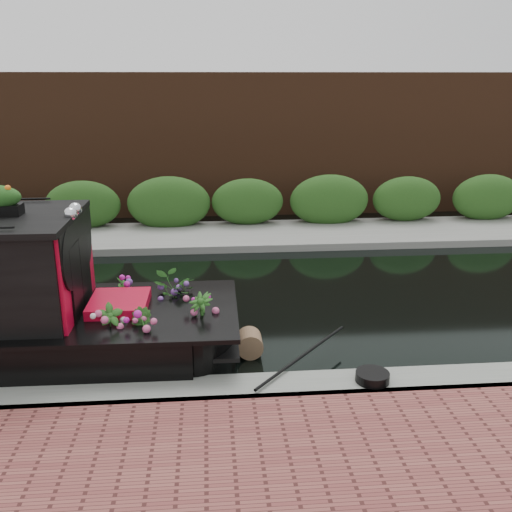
{
  "coord_description": "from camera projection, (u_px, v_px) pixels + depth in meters",
  "views": [
    {
      "loc": [
        1.2,
        -9.52,
        3.9
      ],
      "look_at": [
        1.96,
        -0.6,
        1.07
      ],
      "focal_mm": 40.0,
      "sensor_mm": 36.0,
      "label": 1
    }
  ],
  "objects": [
    {
      "name": "ground",
      "position": [
        144.0,
        306.0,
        10.12
      ],
      "size": [
        80.0,
        80.0,
        0.0
      ],
      "primitive_type": "plane",
      "color": "black",
      "rests_on": "ground"
    },
    {
      "name": "near_bank_coping",
      "position": [
        116.0,
        409.0,
        6.99
      ],
      "size": [
        40.0,
        0.6,
        0.5
      ],
      "primitive_type": "cube",
      "color": "gray",
      "rests_on": "ground"
    },
    {
      "name": "far_bank_path",
      "position": [
        161.0,
        241.0,
        14.11
      ],
      "size": [
        40.0,
        2.4,
        0.34
      ],
      "primitive_type": "cube",
      "color": "gray",
      "rests_on": "ground"
    },
    {
      "name": "far_hedge",
      "position": [
        163.0,
        231.0,
        14.97
      ],
      "size": [
        40.0,
        1.1,
        2.8
      ],
      "primitive_type": "cube",
      "color": "#26501A",
      "rests_on": "ground"
    },
    {
      "name": "far_brick_wall",
      "position": [
        168.0,
        213.0,
        16.96
      ],
      "size": [
        40.0,
        1.0,
        8.0
      ],
      "primitive_type": "cube",
      "color": "#4C2B19",
      "rests_on": "ground"
    },
    {
      "name": "rope_fender",
      "position": [
        250.0,
        343.0,
        8.3
      ],
      "size": [
        0.37,
        0.38,
        0.37
      ],
      "primitive_type": "cylinder",
      "rotation": [
        1.57,
        0.0,
        0.0
      ],
      "color": "brown",
      "rests_on": "ground"
    },
    {
      "name": "coiled_mooring_rope",
      "position": [
        372.0,
        377.0,
        7.12
      ],
      "size": [
        0.42,
        0.42,
        0.12
      ],
      "primitive_type": "cylinder",
      "color": "black",
      "rests_on": "near_bank_coping"
    }
  ]
}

